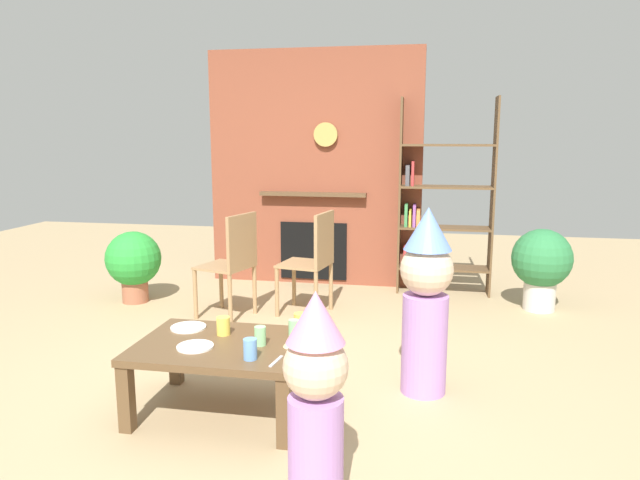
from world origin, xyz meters
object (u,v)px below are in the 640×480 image
at_px(paper_plate_front, 195,347).
at_px(paper_plate_rear, 188,327).
at_px(bookshelf, 439,204).
at_px(paper_cup_center, 300,322).
at_px(child_in_pink, 426,297).
at_px(potted_plant_short, 133,261).
at_px(dining_chair_left, 233,259).
at_px(paper_cup_far_left, 250,349).
at_px(coffee_table, 223,353).
at_px(paper_cup_near_right, 223,326).
at_px(potted_plant_tall, 542,263).
at_px(child_with_cone_hat, 316,399).
at_px(paper_cup_far_right, 260,336).
at_px(dining_chair_middle, 314,257).
at_px(paper_cup_near_left, 294,328).
at_px(birthday_cake_slice, 292,341).

xyz_separation_m(paper_plate_front, paper_plate_rear, (-0.16, 0.29, 0.00)).
height_order(bookshelf, paper_cup_center, bookshelf).
height_order(child_in_pink, potted_plant_short, child_in_pink).
height_order(paper_cup_center, dining_chair_left, dining_chair_left).
bearing_deg(paper_cup_far_left, coffee_table, 137.57).
relative_size(paper_plate_rear, dining_chair_left, 0.23).
xyz_separation_m(paper_cup_far_left, child_in_pink, (0.88, 0.67, 0.14)).
relative_size(coffee_table, paper_cup_near_right, 8.98).
height_order(paper_plate_front, potted_plant_tall, potted_plant_tall).
height_order(paper_cup_near_right, child_with_cone_hat, child_with_cone_hat).
relative_size(paper_cup_center, dining_chair_left, 0.11).
relative_size(paper_cup_near_right, potted_plant_tall, 0.14).
height_order(coffee_table, dining_chair_left, dining_chair_left).
height_order(paper_cup_far_right, child_with_cone_hat, child_with_cone_hat).
xyz_separation_m(dining_chair_middle, potted_plant_short, (-1.73, 0.07, -0.12)).
xyz_separation_m(paper_plate_rear, potted_plant_tall, (2.39, 2.18, 0.02)).
bearing_deg(paper_plate_front, dining_chair_left, 102.37).
height_order(bookshelf, paper_cup_far_right, bookshelf).
height_order(paper_cup_near_right, dining_chair_middle, dining_chair_middle).
bearing_deg(paper_plate_front, child_with_cone_hat, -40.49).
bearing_deg(bookshelf, potted_plant_tall, -26.30).
height_order(paper_cup_near_right, paper_plate_rear, paper_cup_near_right).
bearing_deg(paper_cup_center, dining_chair_left, 122.91).
height_order(coffee_table, child_with_cone_hat, child_with_cone_hat).
bearing_deg(paper_plate_rear, paper_cup_near_right, -15.31).
bearing_deg(paper_cup_near_right, dining_chair_middle, 83.81).
height_order(paper_cup_center, paper_cup_far_right, paper_cup_far_right).
bearing_deg(potted_plant_tall, child_in_pink, -117.84).
bearing_deg(paper_cup_center, paper_cup_near_right, -158.91).
relative_size(coffee_table, paper_plate_rear, 4.51).
bearing_deg(paper_cup_far_left, child_in_pink, 37.55).
height_order(coffee_table, paper_plate_front, paper_plate_front).
bearing_deg(paper_cup_near_right, paper_plate_front, -109.47).
distance_m(bookshelf, paper_cup_near_left, 2.80).
height_order(dining_chair_left, potted_plant_tall, dining_chair_left).
relative_size(potted_plant_tall, potted_plant_short, 1.10).
relative_size(paper_plate_front, birthday_cake_slice, 1.98).
bearing_deg(dining_chair_middle, paper_plate_rear, 86.27).
xyz_separation_m(bookshelf, paper_cup_center, (-0.83, -2.53, -0.42)).
distance_m(paper_cup_near_left, potted_plant_tall, 2.80).
xyz_separation_m(paper_cup_center, potted_plant_short, (-1.96, 1.65, -0.07)).
height_order(paper_cup_near_right, dining_chair_left, dining_chair_left).
xyz_separation_m(birthday_cake_slice, potted_plant_short, (-1.97, 1.92, -0.05)).
height_order(paper_cup_near_left, dining_chair_middle, dining_chair_middle).
bearing_deg(coffee_table, bookshelf, 66.79).
bearing_deg(birthday_cake_slice, paper_cup_far_right, -176.61).
xyz_separation_m(paper_plate_front, birthday_cake_slice, (0.51, 0.11, 0.03)).
height_order(child_in_pink, potted_plant_tall, child_in_pink).
xyz_separation_m(paper_cup_near_left, child_in_pink, (0.74, 0.29, 0.14)).
height_order(coffee_table, paper_plate_rear, paper_plate_rear).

